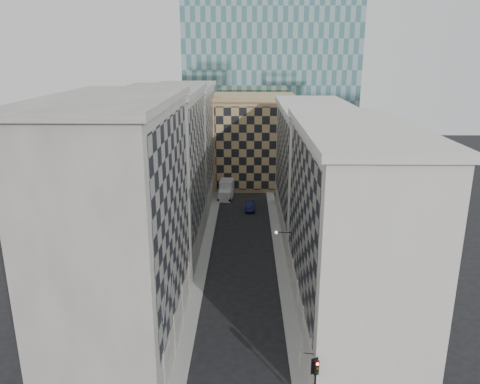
# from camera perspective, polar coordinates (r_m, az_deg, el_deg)

# --- Properties ---
(sidewalk_west) EXTENTS (1.50, 100.00, 0.15)m
(sidewalk_west) POSITION_cam_1_polar(r_m,az_deg,el_deg) (65.18, -4.40, -7.95)
(sidewalk_west) COLOR #979792
(sidewalk_west) RESTS_ON ground
(sidewalk_east) EXTENTS (1.50, 100.00, 0.15)m
(sidewalk_east) POSITION_cam_1_polar(r_m,az_deg,el_deg) (65.09, 4.94, -8.00)
(sidewalk_east) COLOR #979792
(sidewalk_east) RESTS_ON ground
(bldg_left_a) EXTENTS (10.80, 22.80, 23.70)m
(bldg_left_a) POSITION_cam_1_polar(r_m,az_deg,el_deg) (44.34, -14.23, -4.14)
(bldg_left_a) COLOR gray
(bldg_left_a) RESTS_ON ground
(bldg_left_b) EXTENTS (10.80, 22.80, 22.70)m
(bldg_left_b) POSITION_cam_1_polar(r_m,az_deg,el_deg) (64.99, -9.34, 2.34)
(bldg_left_b) COLOR #9A988F
(bldg_left_b) RESTS_ON ground
(bldg_left_c) EXTENTS (10.80, 22.80, 21.70)m
(bldg_left_c) POSITION_cam_1_polar(r_m,az_deg,el_deg) (86.32, -6.82, 5.65)
(bldg_left_c) COLOR gray
(bldg_left_c) RESTS_ON ground
(bldg_right_a) EXTENTS (10.80, 26.80, 20.70)m
(bldg_right_a) POSITION_cam_1_polar(r_m,az_deg,el_deg) (48.22, 13.16, -4.26)
(bldg_right_a) COLOR beige
(bldg_right_a) RESTS_ON ground
(bldg_right_b) EXTENTS (10.80, 28.80, 19.70)m
(bldg_right_b) POSITION_cam_1_polar(r_m,az_deg,el_deg) (73.79, 8.87, 2.90)
(bldg_right_b) COLOR beige
(bldg_right_b) RESTS_ON ground
(tan_block) EXTENTS (16.80, 14.80, 18.80)m
(tan_block) POSITION_cam_1_polar(r_m,az_deg,el_deg) (98.49, 1.68, 6.31)
(tan_block) COLOR tan
(tan_block) RESTS_ON ground
(church_tower) EXTENTS (7.20, 7.20, 51.50)m
(church_tower) POSITION_cam_1_polar(r_m,az_deg,el_deg) (110.97, 0.58, 16.59)
(church_tower) COLOR #312A26
(church_tower) RESTS_ON ground
(flagpoles_left) EXTENTS (0.10, 6.33, 2.33)m
(flagpoles_left) POSITION_cam_1_polar(r_m,az_deg,el_deg) (40.43, -8.67, -11.88)
(flagpoles_left) COLOR gray
(flagpoles_left) RESTS_ON ground
(bracket_lamp) EXTENTS (1.98, 0.36, 0.36)m
(bracket_lamp) POSITION_cam_1_polar(r_m,az_deg,el_deg) (57.11, 4.62, -4.93)
(bracket_lamp) COLOR black
(bracket_lamp) RESTS_ON ground
(traffic_light) EXTENTS (0.61, 0.60, 4.85)m
(traffic_light) POSITION_cam_1_polar(r_m,az_deg,el_deg) (38.67, 9.19, -21.14)
(traffic_light) COLOR black
(traffic_light) RESTS_ON sidewalk_east
(box_truck) EXTENTS (3.05, 6.30, 3.34)m
(box_truck) POSITION_cam_1_polar(r_m,az_deg,el_deg) (90.66, -1.68, 0.20)
(box_truck) COLOR silver
(box_truck) RESTS_ON ground
(dark_car) EXTENTS (1.70, 4.67, 1.53)m
(dark_car) POSITION_cam_1_polar(r_m,az_deg,el_deg) (83.61, 1.21, -1.73)
(dark_car) COLOR #0F1239
(dark_car) RESTS_ON ground
(shop_sign) EXTENTS (1.21, 0.74, 0.82)m
(shop_sign) POSITION_cam_1_polar(r_m,az_deg,el_deg) (39.85, 7.41, -19.38)
(shop_sign) COLOR black
(shop_sign) RESTS_ON ground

